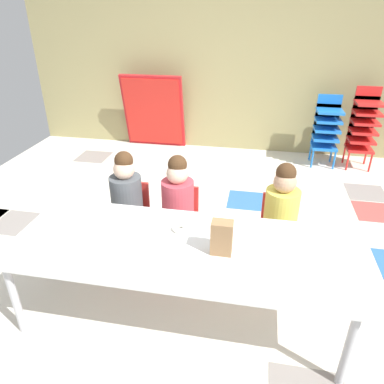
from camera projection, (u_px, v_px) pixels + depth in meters
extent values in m
cube|color=silver|center=(193.00, 243.00, 3.29)|extent=(5.80, 5.16, 0.02)
cube|color=silver|center=(193.00, 242.00, 3.29)|extent=(0.43, 0.43, 0.00)
cube|color=#B24C47|center=(376.00, 212.00, 3.77)|extent=(0.43, 0.43, 0.00)
cube|color=#336BB2|center=(247.00, 200.00, 4.00)|extent=(0.43, 0.43, 0.00)
cube|color=gray|center=(93.00, 157.00, 5.15)|extent=(0.43, 0.43, 0.00)
cube|color=gray|center=(17.00, 223.00, 3.59)|extent=(0.43, 0.43, 0.00)
cube|color=gray|center=(366.00, 192.00, 4.17)|extent=(0.43, 0.43, 0.00)
cube|color=silver|center=(251.00, 168.00, 4.78)|extent=(0.43, 0.43, 0.00)
cube|color=tan|center=(227.00, 63.00, 4.96)|extent=(5.80, 0.10, 2.46)
cube|color=white|center=(181.00, 246.00, 2.29)|extent=(2.17, 0.83, 0.04)
cylinder|color=#B2B2B7|center=(15.00, 299.00, 2.28)|extent=(0.05, 0.05, 0.55)
cylinder|color=#B2B2B7|center=(348.00, 350.00, 1.95)|extent=(0.05, 0.05, 0.55)
cylinder|color=#B2B2B7|center=(69.00, 236.00, 2.90)|extent=(0.05, 0.05, 0.55)
cylinder|color=#B2B2B7|center=(329.00, 266.00, 2.57)|extent=(0.05, 0.05, 0.55)
cube|color=red|center=(129.00, 220.00, 3.07)|extent=(0.32, 0.30, 0.03)
cube|color=red|center=(133.00, 197.00, 3.13)|extent=(0.29, 0.02, 0.30)
cylinder|color=#4C5156|center=(127.00, 198.00, 2.96)|extent=(0.27, 0.27, 0.38)
sphere|color=beige|center=(124.00, 169.00, 2.84)|extent=(0.17, 0.17, 0.17)
sphere|color=#472D19|center=(124.00, 161.00, 2.82)|extent=(0.15, 0.15, 0.15)
cylinder|color=red|center=(109.00, 242.00, 3.04)|extent=(0.02, 0.02, 0.28)
cylinder|color=red|center=(141.00, 245.00, 3.00)|extent=(0.02, 0.02, 0.28)
cylinder|color=red|center=(121.00, 225.00, 3.27)|extent=(0.02, 0.02, 0.28)
cylinder|color=red|center=(150.00, 229.00, 3.22)|extent=(0.02, 0.02, 0.28)
cube|color=red|center=(178.00, 226.00, 2.99)|extent=(0.32, 0.30, 0.03)
cube|color=red|center=(182.00, 201.00, 3.05)|extent=(0.29, 0.02, 0.30)
cylinder|color=#BF3F4C|center=(178.00, 203.00, 2.89)|extent=(0.33, 0.33, 0.38)
sphere|color=beige|center=(177.00, 173.00, 2.77)|extent=(0.17, 0.17, 0.17)
sphere|color=#472D19|center=(177.00, 165.00, 2.75)|extent=(0.15, 0.15, 0.15)
cylinder|color=red|center=(159.00, 247.00, 2.97)|extent=(0.02, 0.02, 0.28)
cylinder|color=red|center=(192.00, 251.00, 2.93)|extent=(0.02, 0.02, 0.28)
cylinder|color=red|center=(167.00, 230.00, 3.20)|extent=(0.02, 0.02, 0.28)
cylinder|color=red|center=(197.00, 234.00, 3.15)|extent=(0.02, 0.02, 0.28)
cube|color=red|center=(278.00, 236.00, 2.86)|extent=(0.32, 0.30, 0.03)
cube|color=red|center=(279.00, 210.00, 2.92)|extent=(0.29, 0.02, 0.30)
cylinder|color=#D8C64C|center=(281.00, 212.00, 2.76)|extent=(0.33, 0.33, 0.38)
sphere|color=tan|center=(285.00, 182.00, 2.64)|extent=(0.17, 0.17, 0.17)
sphere|color=#472D19|center=(286.00, 173.00, 2.61)|extent=(0.15, 0.15, 0.15)
cylinder|color=red|center=(258.00, 259.00, 2.84)|extent=(0.02, 0.02, 0.28)
cylinder|color=red|center=(294.00, 263.00, 2.79)|extent=(0.02, 0.02, 0.28)
cylinder|color=red|center=(259.00, 240.00, 3.06)|extent=(0.02, 0.02, 0.28)
cylinder|color=red|center=(292.00, 244.00, 3.02)|extent=(0.02, 0.02, 0.28)
cube|color=blue|center=(324.00, 147.00, 4.78)|extent=(0.32, 0.30, 0.03)
cube|color=blue|center=(323.00, 137.00, 4.86)|extent=(0.30, 0.02, 0.18)
cube|color=blue|center=(325.00, 138.00, 4.73)|extent=(0.32, 0.30, 0.03)
cube|color=blue|center=(325.00, 128.00, 4.81)|extent=(0.30, 0.02, 0.18)
cube|color=blue|center=(327.00, 129.00, 4.67)|extent=(0.32, 0.30, 0.03)
cube|color=blue|center=(326.00, 119.00, 4.75)|extent=(0.30, 0.02, 0.18)
cube|color=blue|center=(328.00, 120.00, 4.61)|extent=(0.32, 0.30, 0.03)
cube|color=blue|center=(328.00, 111.00, 4.69)|extent=(0.30, 0.02, 0.18)
cube|color=blue|center=(330.00, 111.00, 4.56)|extent=(0.32, 0.30, 0.03)
cube|color=blue|center=(330.00, 101.00, 4.64)|extent=(0.30, 0.02, 0.18)
cylinder|color=blue|center=(312.00, 158.00, 4.75)|extent=(0.02, 0.02, 0.26)
cylinder|color=blue|center=(334.00, 160.00, 4.71)|extent=(0.02, 0.02, 0.26)
cylinder|color=blue|center=(310.00, 151.00, 4.98)|extent=(0.02, 0.02, 0.26)
cylinder|color=blue|center=(331.00, 153.00, 4.93)|extent=(0.02, 0.02, 0.26)
cube|color=red|center=(359.00, 149.00, 4.71)|extent=(0.32, 0.30, 0.03)
cube|color=red|center=(358.00, 139.00, 4.79)|extent=(0.30, 0.02, 0.18)
cube|color=red|center=(361.00, 140.00, 4.65)|extent=(0.32, 0.30, 0.03)
cube|color=red|center=(360.00, 130.00, 4.73)|extent=(0.30, 0.02, 0.18)
cube|color=red|center=(363.00, 131.00, 4.60)|extent=(0.32, 0.30, 0.03)
cube|color=red|center=(362.00, 121.00, 4.68)|extent=(0.30, 0.02, 0.18)
cube|color=red|center=(365.00, 122.00, 4.54)|extent=(0.32, 0.30, 0.03)
cube|color=red|center=(364.00, 112.00, 4.62)|extent=(0.30, 0.02, 0.18)
cube|color=red|center=(367.00, 113.00, 4.48)|extent=(0.32, 0.30, 0.03)
cube|color=red|center=(366.00, 103.00, 4.57)|extent=(0.30, 0.02, 0.18)
cube|color=red|center=(369.00, 103.00, 4.43)|extent=(0.32, 0.30, 0.03)
cube|color=red|center=(368.00, 93.00, 4.51)|extent=(0.30, 0.02, 0.18)
cylinder|color=red|center=(348.00, 161.00, 4.68)|extent=(0.02, 0.02, 0.26)
cylinder|color=red|center=(370.00, 162.00, 4.63)|extent=(0.02, 0.02, 0.26)
cylinder|color=red|center=(344.00, 154.00, 4.90)|extent=(0.02, 0.02, 0.26)
cylinder|color=red|center=(366.00, 155.00, 4.86)|extent=(0.02, 0.02, 0.26)
cube|color=red|center=(154.00, 112.00, 5.29)|extent=(0.90, 0.28, 1.09)
cube|color=red|center=(153.00, 112.00, 5.26)|extent=(0.83, 0.23, 0.99)
cube|color=#9E754C|center=(222.00, 237.00, 2.15)|extent=(0.13, 0.09, 0.22)
cylinder|color=white|center=(179.00, 230.00, 2.41)|extent=(0.18, 0.18, 0.01)
cylinder|color=white|center=(103.00, 241.00, 2.30)|extent=(0.18, 0.18, 0.01)
torus|color=white|center=(179.00, 228.00, 2.40)|extent=(0.10, 0.10, 0.03)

